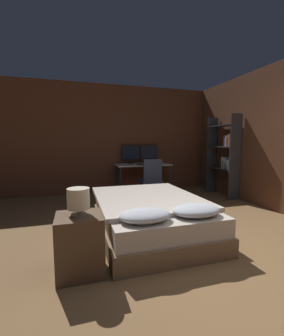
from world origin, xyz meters
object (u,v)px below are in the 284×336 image
at_px(monitor_left, 131,153).
at_px(computer_mouse, 157,164).
at_px(bed, 149,215).
at_px(bookshelf, 226,153).
at_px(monitor_right, 149,153).
at_px(nightstand, 80,244).
at_px(keyboard, 145,164).
at_px(bedside_lamp, 78,199).
at_px(desk, 143,168).
at_px(office_chair, 150,184).

distance_m(monitor_left, computer_mouse, 0.75).
bearing_deg(bed, bookshelf, 32.25).
bearing_deg(monitor_right, nightstand, -118.55).
relative_size(bed, keyboard, 4.90).
distance_m(nightstand, bedside_lamp, 0.45).
relative_size(nightstand, desk, 0.43).
bearing_deg(office_chair, monitor_right, 73.08).
xyz_separation_m(desk, keyboard, (0.00, -0.23, 0.10)).
bearing_deg(bedside_lamp, office_chair, 57.37).
height_order(bedside_lamp, bookshelf, bookshelf).
height_order(bed, desk, desk).
xyz_separation_m(bed, keyboard, (0.64, 2.19, 0.49)).
bearing_deg(monitor_left, nightstand, -111.73).
xyz_separation_m(bed, monitor_left, (0.39, 2.65, 0.74)).
height_order(bed, bookshelf, bookshelf).
bearing_deg(desk, bedside_lamp, -116.82).
xyz_separation_m(bedside_lamp, desk, (1.60, 3.17, -0.09)).
distance_m(office_chair, bookshelf, 1.89).
relative_size(nightstand, keyboard, 1.39).
bearing_deg(monitor_left, bed, -98.38).
height_order(nightstand, desk, desk).
height_order(monitor_left, monitor_right, same).
distance_m(bed, computer_mouse, 2.43).
xyz_separation_m(monitor_left, bookshelf, (1.96, -1.17, 0.04)).
bearing_deg(keyboard, office_chair, -95.36).
bearing_deg(keyboard, desk, 90.00).
height_order(bed, office_chair, office_chair).
height_order(bedside_lamp, office_chair, office_chair).
xyz_separation_m(office_chair, bookshelf, (1.76, -0.19, 0.67)).
bearing_deg(desk, monitor_left, 137.02).
bearing_deg(bed, bedside_lamp, -142.02).
xyz_separation_m(bedside_lamp, office_chair, (1.56, 2.43, -0.37)).
relative_size(nightstand, computer_mouse, 8.24).
relative_size(bed, monitor_right, 4.42).
xyz_separation_m(bed, office_chair, (0.59, 1.68, 0.11)).
relative_size(bedside_lamp, computer_mouse, 3.72).
height_order(nightstand, office_chair, office_chair).
bearing_deg(computer_mouse, bedside_lamp, -122.84).
distance_m(bedside_lamp, desk, 3.56).
bearing_deg(bookshelf, computer_mouse, 153.43).
bearing_deg(monitor_right, monitor_left, 180.00).
bearing_deg(desk, bed, -104.78).
height_order(nightstand, monitor_right, monitor_right).
xyz_separation_m(bedside_lamp, monitor_left, (1.36, 3.41, 0.26)).
xyz_separation_m(bedside_lamp, computer_mouse, (1.90, 2.95, 0.02)).
relative_size(monitor_right, computer_mouse, 6.55).
relative_size(monitor_left, office_chair, 0.50).
distance_m(monitor_right, bookshelf, 1.87).
distance_m(keyboard, computer_mouse, 0.30).
height_order(monitor_right, keyboard, monitor_right).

